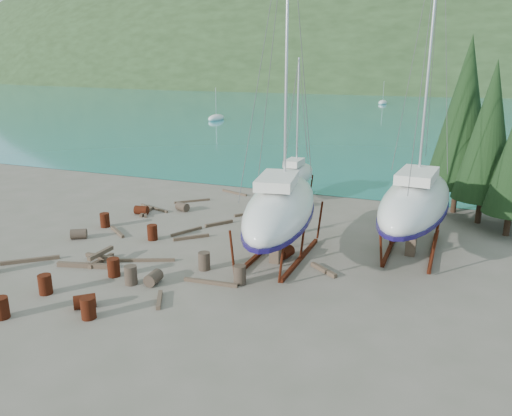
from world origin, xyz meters
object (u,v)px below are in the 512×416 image
at_px(large_sailboat_near, 281,207).
at_px(small_sailboat_shore, 295,175).
at_px(worker, 266,226).
at_px(large_sailboat_far, 416,201).

distance_m(large_sailboat_near, small_sailboat_shore, 12.50).
relative_size(small_sailboat_shore, worker, 6.32).
distance_m(large_sailboat_far, worker, 8.23).
xyz_separation_m(large_sailboat_near, small_sailboat_shore, (-3.10, 12.06, -1.07)).
bearing_deg(worker, large_sailboat_far, -85.31).
height_order(large_sailboat_near, worker, large_sailboat_near).
xyz_separation_m(small_sailboat_shore, worker, (1.43, -9.68, -0.88)).
height_order(large_sailboat_far, small_sailboat_shore, large_sailboat_far).
relative_size(large_sailboat_near, large_sailboat_far, 1.00).
bearing_deg(small_sailboat_shore, worker, -80.62).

